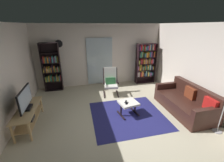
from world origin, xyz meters
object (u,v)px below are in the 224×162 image
tv_stand (28,115)px  leather_sofa (186,102)px  bookshelf_near_sofa (145,62)px  tv_remote (126,102)px  wall_clock (59,44)px  lounge_armchair (110,81)px  ottoman (128,104)px  cell_phone (127,103)px  bookshelf_near_tv (52,68)px  television (25,100)px

tv_stand → leather_sofa: bearing=-3.9°
bookshelf_near_sofa → tv_remote: size_ratio=12.37×
wall_clock → leather_sofa: bearing=-36.5°
tv_stand → bookshelf_near_sofa: (4.33, 2.30, 0.63)m
leather_sofa → lounge_armchair: 2.67m
bookshelf_near_sofa → leather_sofa: bearing=-86.1°
lounge_armchair → wall_clock: bearing=150.2°
leather_sofa → ottoman: (-1.79, 0.22, 0.05)m
tv_stand → cell_phone: 2.65m
lounge_armchair → ottoman: lounge_armchair is taller
cell_phone → leather_sofa: bearing=30.5°
tv_stand → bookshelf_near_tv: bearing=82.0°
television → bookshelf_near_sofa: 4.90m
television → cell_phone: television is taller
leather_sofa → ottoman: bearing=173.1°
tv_stand → tv_remote: size_ratio=9.48×
bookshelf_near_tv → lounge_armchair: size_ratio=1.88×
television → wall_clock: bearing=74.5°
bookshelf_near_tv → wall_clock: 1.01m
ottoman → tv_remote: size_ratio=4.15×
bookshelf_near_tv → tv_stand: bearing=-98.0°
tv_stand → lounge_armchair: (2.53, 1.47, 0.20)m
lounge_armchair → cell_phone: lounge_armchair is taller
leather_sofa → tv_remote: 1.89m
leather_sofa → ottoman: size_ratio=3.19×
tv_remote → lounge_armchair: bearing=126.1°
cell_phone → bookshelf_near_sofa: bearing=90.6°
bookshelf_near_sofa → tv_remote: bearing=-125.5°
television → bookshelf_near_tv: 2.37m
tv_stand → ottoman: 2.72m
leather_sofa → tv_remote: (-1.87, 0.24, 0.13)m
leather_sofa → lounge_armchair: size_ratio=1.87×
tv_stand → bookshelf_near_tv: 2.45m
tv_stand → television: television is taller
bookshelf_near_tv → lounge_armchair: bookshelf_near_tv is taller
leather_sofa → cell_phone: leather_sofa is taller
television → lounge_armchair: 2.93m
ottoman → cell_phone: cell_phone is taller
leather_sofa → bookshelf_near_sofa: bearing=93.9°
bookshelf_near_sofa → wall_clock: bearing=176.6°
television → bookshelf_near_sofa: size_ratio=0.50×
lounge_armchair → ottoman: size_ratio=1.71×
bookshelf_near_sofa → ottoman: (-1.61, -2.39, -0.62)m
leather_sofa → ottoman: 1.80m
tv_remote → cell_phone: (-0.00, -0.10, -0.00)m
television → bookshelf_near_sofa: bearing=27.8°
television → cell_phone: bearing=-3.8°
television → leather_sofa: size_ratio=0.47×
lounge_armchair → tv_remote: size_ratio=7.10×
bookshelf_near_sofa → ottoman: 2.95m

